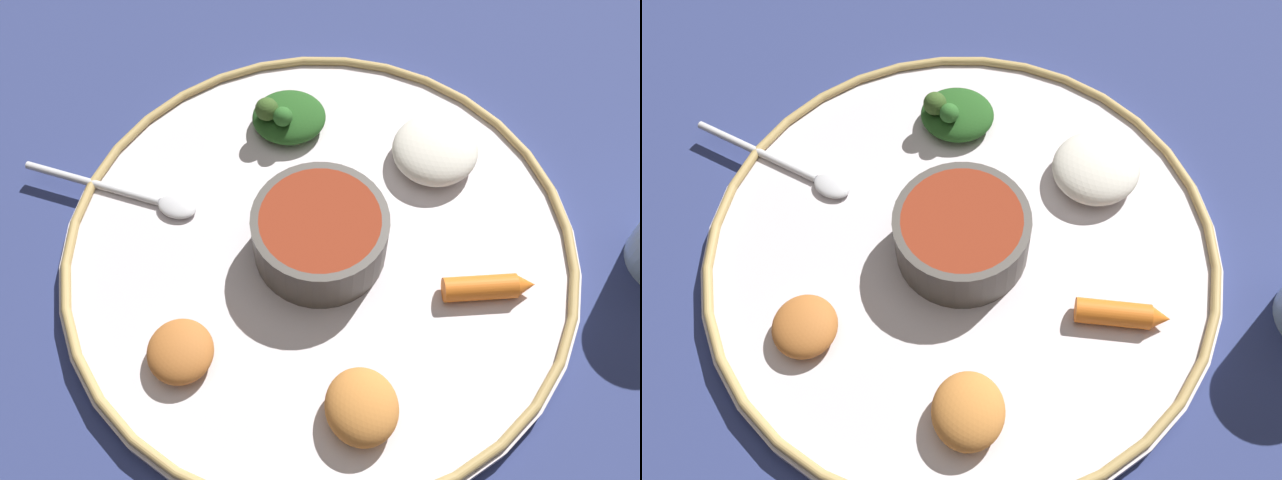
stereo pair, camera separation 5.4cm
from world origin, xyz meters
The scene contains 10 objects.
ground_plane centered at (0.00, 0.00, 0.00)m, with size 2.40×2.40×0.00m, color navy.
platter centered at (0.00, 0.00, 0.01)m, with size 0.43×0.43×0.01m, color silver.
platter_rim centered at (0.00, 0.00, 0.02)m, with size 0.42×0.42×0.01m, color tan.
center_bowl centered at (0.00, 0.00, 0.04)m, with size 0.11×0.11×0.05m.
spoon centered at (0.03, -0.16, 0.02)m, with size 0.05×0.16×0.01m.
greens_pile centered at (-0.10, -0.09, 0.03)m, with size 0.09×0.09×0.04m.
carrot_near_spoon centered at (-0.03, 0.14, 0.02)m, with size 0.06×0.07×0.02m.
mound_squash centered at (0.11, 0.09, 0.03)m, with size 0.06×0.05×0.03m, color #C67A38.
mound_chickpea centered at (0.13, -0.05, 0.03)m, with size 0.05×0.05×0.02m, color #B2662D.
mound_rice_white centered at (-0.13, 0.04, 0.03)m, with size 0.07×0.08×0.03m, color silver.
Camera 2 is at (0.23, 0.19, 0.54)m, focal length 41.06 mm.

